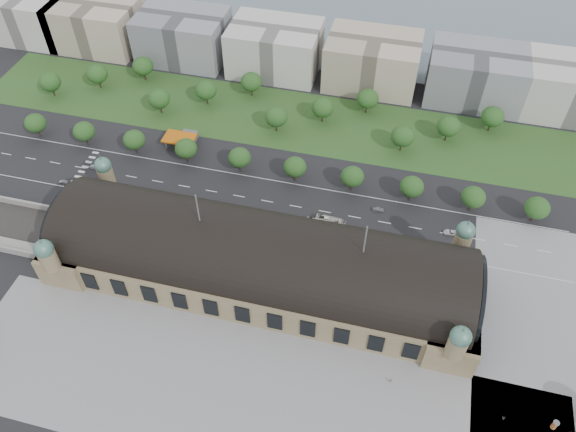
% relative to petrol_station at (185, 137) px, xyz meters
% --- Properties ---
extents(ground, '(900.00, 900.00, 0.00)m').
position_rel_petrol_station_xyz_m(ground, '(53.91, -65.28, -2.95)').
color(ground, black).
rests_on(ground, ground).
extents(station, '(150.00, 48.40, 44.30)m').
position_rel_petrol_station_xyz_m(station, '(53.91, -65.28, 7.33)').
color(station, '#94815C').
rests_on(station, ground).
extents(plaza_south, '(190.00, 48.00, 0.12)m').
position_rel_petrol_station_xyz_m(plaza_south, '(63.91, -109.28, -2.95)').
color(plaza_south, gray).
rests_on(plaza_south, ground).
extents(plaza_east, '(56.00, 100.00, 0.12)m').
position_rel_petrol_station_xyz_m(plaza_east, '(156.91, -65.28, -2.95)').
color(plaza_east, gray).
rests_on(plaza_east, ground).
extents(road_slab, '(260.00, 26.00, 0.10)m').
position_rel_petrol_station_xyz_m(road_slab, '(33.91, -27.28, -2.95)').
color(road_slab, black).
rests_on(road_slab, ground).
extents(grass_belt, '(300.00, 45.00, 0.10)m').
position_rel_petrol_station_xyz_m(grass_belt, '(38.91, 27.72, -2.95)').
color(grass_belt, '#315120').
rests_on(grass_belt, ground).
extents(petrol_station, '(14.00, 13.00, 5.05)m').
position_rel_petrol_station_xyz_m(petrol_station, '(0.00, 0.00, 0.00)').
color(petrol_station, '#C45E0B').
rests_on(petrol_station, ground).
extents(office_0, '(45.00, 32.00, 24.00)m').
position_rel_petrol_station_xyz_m(office_0, '(-116.09, 67.72, 9.05)').
color(office_0, silver).
rests_on(office_0, ground).
extents(office_1, '(45.00, 32.00, 24.00)m').
position_rel_petrol_station_xyz_m(office_1, '(-76.09, 67.72, 9.05)').
color(office_1, '#C3B299').
rests_on(office_1, ground).
extents(office_2, '(45.00, 32.00, 24.00)m').
position_rel_petrol_station_xyz_m(office_2, '(-26.09, 67.72, 9.05)').
color(office_2, gray).
rests_on(office_2, ground).
extents(office_3, '(45.00, 32.00, 24.00)m').
position_rel_petrol_station_xyz_m(office_3, '(23.91, 67.72, 9.05)').
color(office_3, silver).
rests_on(office_3, ground).
extents(office_4, '(45.00, 32.00, 24.00)m').
position_rel_petrol_station_xyz_m(office_4, '(73.91, 67.72, 9.05)').
color(office_4, '#C3B299').
rests_on(office_4, ground).
extents(office_5, '(45.00, 32.00, 24.00)m').
position_rel_petrol_station_xyz_m(office_5, '(123.91, 67.72, 9.05)').
color(office_5, gray).
rests_on(office_5, ground).
extents(office_6, '(45.00, 32.00, 24.00)m').
position_rel_petrol_station_xyz_m(office_6, '(168.91, 67.72, 9.05)').
color(office_6, silver).
rests_on(office_6, ground).
extents(tree_row_0, '(9.60, 9.60, 11.52)m').
position_rel_petrol_station_xyz_m(tree_row_0, '(-66.09, -12.28, 4.48)').
color(tree_row_0, '#2D2116').
rests_on(tree_row_0, ground).
extents(tree_row_1, '(9.60, 9.60, 11.52)m').
position_rel_petrol_station_xyz_m(tree_row_1, '(-42.09, -12.28, 4.48)').
color(tree_row_1, '#2D2116').
rests_on(tree_row_1, ground).
extents(tree_row_2, '(9.60, 9.60, 11.52)m').
position_rel_petrol_station_xyz_m(tree_row_2, '(-18.09, -12.28, 4.48)').
color(tree_row_2, '#2D2116').
rests_on(tree_row_2, ground).
extents(tree_row_3, '(9.60, 9.60, 11.52)m').
position_rel_petrol_station_xyz_m(tree_row_3, '(5.91, -12.28, 4.48)').
color(tree_row_3, '#2D2116').
rests_on(tree_row_3, ground).
extents(tree_row_4, '(9.60, 9.60, 11.52)m').
position_rel_petrol_station_xyz_m(tree_row_4, '(29.91, -12.28, 4.48)').
color(tree_row_4, '#2D2116').
rests_on(tree_row_4, ground).
extents(tree_row_5, '(9.60, 9.60, 11.52)m').
position_rel_petrol_station_xyz_m(tree_row_5, '(53.91, -12.28, 4.48)').
color(tree_row_5, '#2D2116').
rests_on(tree_row_5, ground).
extents(tree_row_6, '(9.60, 9.60, 11.52)m').
position_rel_petrol_station_xyz_m(tree_row_6, '(77.91, -12.28, 4.48)').
color(tree_row_6, '#2D2116').
rests_on(tree_row_6, ground).
extents(tree_row_7, '(9.60, 9.60, 11.52)m').
position_rel_petrol_station_xyz_m(tree_row_7, '(101.91, -12.28, 4.48)').
color(tree_row_7, '#2D2116').
rests_on(tree_row_7, ground).
extents(tree_row_8, '(9.60, 9.60, 11.52)m').
position_rel_petrol_station_xyz_m(tree_row_8, '(125.91, -12.28, 4.48)').
color(tree_row_8, '#2D2116').
rests_on(tree_row_8, ground).
extents(tree_row_9, '(9.60, 9.60, 11.52)m').
position_rel_petrol_station_xyz_m(tree_row_9, '(149.91, -12.28, 4.48)').
color(tree_row_9, '#2D2116').
rests_on(tree_row_9, ground).
extents(tree_belt_0, '(10.40, 10.40, 12.48)m').
position_rel_petrol_station_xyz_m(tree_belt_0, '(-76.09, 17.72, 5.10)').
color(tree_belt_0, '#2D2116').
rests_on(tree_belt_0, ground).
extents(tree_belt_1, '(10.40, 10.40, 12.48)m').
position_rel_petrol_station_xyz_m(tree_belt_1, '(-57.09, 29.72, 5.10)').
color(tree_belt_1, '#2D2116').
rests_on(tree_belt_1, ground).
extents(tree_belt_2, '(10.40, 10.40, 12.48)m').
position_rel_petrol_station_xyz_m(tree_belt_2, '(-38.09, 41.72, 5.10)').
color(tree_belt_2, '#2D2116').
rests_on(tree_belt_2, ground).
extents(tree_belt_3, '(10.40, 10.40, 12.48)m').
position_rel_petrol_station_xyz_m(tree_belt_3, '(-19.09, 17.72, 5.10)').
color(tree_belt_3, '#2D2116').
rests_on(tree_belt_3, ground).
extents(tree_belt_4, '(10.40, 10.40, 12.48)m').
position_rel_petrol_station_xyz_m(tree_belt_4, '(-0.09, 29.72, 5.10)').
color(tree_belt_4, '#2D2116').
rests_on(tree_belt_4, ground).
extents(tree_belt_5, '(10.40, 10.40, 12.48)m').
position_rel_petrol_station_xyz_m(tree_belt_5, '(18.91, 41.72, 5.10)').
color(tree_belt_5, '#2D2116').
rests_on(tree_belt_5, ground).
extents(tree_belt_6, '(10.40, 10.40, 12.48)m').
position_rel_petrol_station_xyz_m(tree_belt_6, '(37.91, 17.72, 5.10)').
color(tree_belt_6, '#2D2116').
rests_on(tree_belt_6, ground).
extents(tree_belt_7, '(10.40, 10.40, 12.48)m').
position_rel_petrol_station_xyz_m(tree_belt_7, '(56.91, 29.72, 5.10)').
color(tree_belt_7, '#2D2116').
rests_on(tree_belt_7, ground).
extents(tree_belt_8, '(10.40, 10.40, 12.48)m').
position_rel_petrol_station_xyz_m(tree_belt_8, '(75.91, 41.72, 5.10)').
color(tree_belt_8, '#2D2116').
rests_on(tree_belt_8, ground).
extents(tree_belt_9, '(10.40, 10.40, 12.48)m').
position_rel_petrol_station_xyz_m(tree_belt_9, '(94.91, 17.72, 5.10)').
color(tree_belt_9, '#2D2116').
rests_on(tree_belt_9, ground).
extents(tree_belt_10, '(10.40, 10.40, 12.48)m').
position_rel_petrol_station_xyz_m(tree_belt_10, '(113.91, 29.72, 5.10)').
color(tree_belt_10, '#2D2116').
rests_on(tree_belt_10, ground).
extents(tree_belt_11, '(10.40, 10.40, 12.48)m').
position_rel_petrol_station_xyz_m(tree_belt_11, '(132.91, 41.72, 5.10)').
color(tree_belt_11, '#2D2116').
rests_on(tree_belt_11, ground).
extents(traffic_car_0, '(3.94, 1.81, 1.31)m').
position_rel_petrol_station_xyz_m(traffic_car_0, '(-40.08, -37.58, -2.29)').
color(traffic_car_0, '#BDBDBF').
rests_on(traffic_car_0, ground).
extents(traffic_car_1, '(4.24, 1.50, 1.39)m').
position_rel_petrol_station_xyz_m(traffic_car_1, '(-31.49, -26.24, -2.25)').
color(traffic_car_1, gray).
rests_on(traffic_car_1, ground).
extents(traffic_car_4, '(4.70, 1.96, 1.59)m').
position_rel_petrol_station_xyz_m(traffic_car_4, '(44.32, -34.82, -2.15)').
color(traffic_car_4, '#192247').
rests_on(traffic_car_4, ground).
extents(traffic_car_5, '(4.56, 1.96, 1.46)m').
position_rel_petrol_station_xyz_m(traffic_car_5, '(90.47, -21.57, -2.22)').
color(traffic_car_5, '#585C60').
rests_on(traffic_car_5, ground).
extents(traffic_car_6, '(6.00, 3.20, 1.61)m').
position_rel_petrol_station_xyz_m(traffic_car_6, '(119.41, -26.88, -2.15)').
color(traffic_car_6, silver).
rests_on(traffic_car_6, ground).
extents(parked_car_0, '(4.91, 3.82, 1.56)m').
position_rel_petrol_station_xyz_m(parked_car_0, '(-26.09, -43.37, -2.17)').
color(parked_car_0, black).
rests_on(parked_car_0, ground).
extents(parked_car_1, '(6.43, 4.89, 1.62)m').
position_rel_petrol_station_xyz_m(parked_car_1, '(-6.97, -43.00, -2.14)').
color(parked_car_1, maroon).
rests_on(parked_car_1, ground).
extents(parked_car_2, '(6.05, 4.84, 1.64)m').
position_rel_petrol_station_xyz_m(parked_car_2, '(-10.83, -41.43, -2.13)').
color(parked_car_2, '#1C264E').
rests_on(parked_car_2, ground).
extents(parked_car_3, '(4.48, 3.05, 1.42)m').
position_rel_petrol_station_xyz_m(parked_car_3, '(-6.00, -41.49, -2.24)').
color(parked_car_3, slate).
rests_on(parked_car_3, ground).
extents(parked_car_4, '(4.22, 3.09, 1.33)m').
position_rel_petrol_station_xyz_m(parked_car_4, '(-4.59, -44.28, -2.29)').
color(parked_car_4, '#BABABC').
rests_on(parked_car_4, ground).
extents(parked_car_5, '(6.05, 4.96, 1.53)m').
position_rel_petrol_station_xyz_m(parked_car_5, '(11.63, -44.28, -2.18)').
color(parked_car_5, gray).
rests_on(parked_car_5, ground).
extents(parked_car_6, '(4.73, 4.07, 1.30)m').
position_rel_petrol_station_xyz_m(parked_car_6, '(14.97, -40.28, -2.30)').
color(parked_car_6, black).
rests_on(parked_car_6, ground).
extents(bus_west, '(12.37, 3.34, 3.42)m').
position_rel_petrol_station_xyz_m(bus_west, '(48.06, -37.64, -1.24)').
color(bus_west, red).
rests_on(bus_west, ground).
extents(bus_mid, '(13.31, 3.76, 3.67)m').
position_rel_petrol_station_xyz_m(bus_mid, '(70.41, -35.73, -1.12)').
color(bus_mid, beige).
rests_on(bus_mid, ground).
extents(bus_east, '(12.06, 3.48, 3.32)m').
position_rel_petrol_station_xyz_m(bus_east, '(73.27, -33.28, -1.29)').
color(bus_east, silver).
rests_on(bus_east, ground).
extents(advertising_column, '(1.84, 1.84, 3.49)m').
position_rel_petrol_station_xyz_m(advertising_column, '(152.54, -96.59, -1.13)').
color(advertising_column, '#C04430').
rests_on(advertising_column, ground).
extents(pedestrian_0, '(0.98, 0.71, 1.81)m').
position_rel_petrol_station_xyz_m(pedestrian_0, '(104.37, -94.09, -2.05)').
color(pedestrian_0, gray).
rests_on(pedestrian_0, ground).
extents(pedestrian_2, '(1.07, 1.07, 1.97)m').
position_rel_petrol_station_xyz_m(pedestrian_2, '(138.33, -97.58, -1.96)').
color(pedestrian_2, gray).
rests_on(pedestrian_2, ground).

